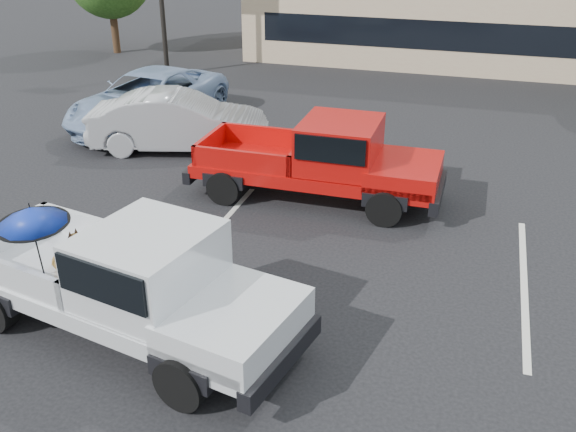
# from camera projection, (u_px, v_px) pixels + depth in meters

# --- Properties ---
(ground) EXTENTS (90.00, 90.00, 0.00)m
(ground) POSITION_uv_depth(u_px,v_px,m) (331.00, 319.00, 10.33)
(ground) COLOR black
(ground) RESTS_ON ground
(stripe_left) EXTENTS (0.12, 5.00, 0.01)m
(stripe_left) POSITION_uv_depth(u_px,v_px,m) (209.00, 237.00, 12.84)
(stripe_left) COLOR silver
(stripe_left) RESTS_ON ground
(stripe_right) EXTENTS (0.12, 5.00, 0.01)m
(stripe_right) POSITION_uv_depth(u_px,v_px,m) (524.00, 285.00, 11.24)
(stripe_right) COLOR silver
(stripe_right) RESTS_ON ground
(silver_pickup) EXTENTS (5.97, 3.06, 2.06)m
(silver_pickup) POSITION_uv_depth(u_px,v_px,m) (138.00, 279.00, 9.43)
(silver_pickup) COLOR black
(silver_pickup) RESTS_ON ground
(red_pickup) EXTENTS (5.62, 2.10, 1.85)m
(red_pickup) POSITION_uv_depth(u_px,v_px,m) (332.00, 157.00, 14.04)
(red_pickup) COLOR black
(red_pickup) RESTS_ON ground
(silver_sedan) EXTENTS (4.97, 2.85, 1.55)m
(silver_sedan) POSITION_uv_depth(u_px,v_px,m) (179.00, 121.00, 17.11)
(silver_sedan) COLOR #B0B3B8
(silver_sedan) RESTS_ON ground
(blue_suv) EXTENTS (3.28, 5.96, 1.58)m
(blue_suv) POSITION_uv_depth(u_px,v_px,m) (149.00, 99.00, 18.98)
(blue_suv) COLOR #829CC1
(blue_suv) RESTS_ON ground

